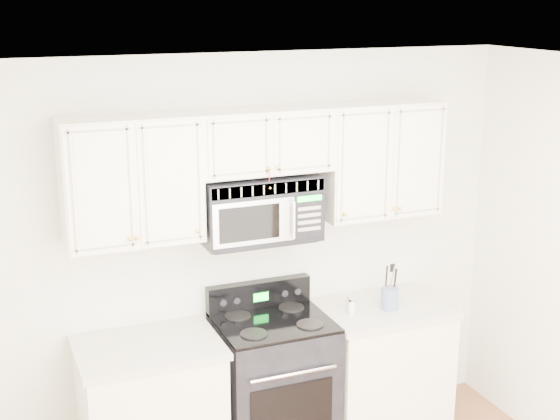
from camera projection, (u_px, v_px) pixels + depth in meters
room at (387, 365)px, 3.57m from camera, size 3.51×3.51×2.61m
base_cabinet_left at (151, 417)px, 4.79m from camera, size 0.86×0.65×0.92m
base_cabinet_right at (380, 372)px, 5.37m from camera, size 0.86×0.65×0.92m
range at (273, 384)px, 5.08m from camera, size 0.71×0.65×1.11m
upper_cabinets at (263, 163)px, 4.81m from camera, size 2.44×0.37×0.75m
microwave at (259, 208)px, 4.85m from camera, size 0.74×0.42×0.41m
utensil_crock at (390, 297)px, 5.16m from camera, size 0.12×0.12×0.32m
shaker_salt at (351, 306)px, 5.08m from camera, size 0.05×0.05×0.11m
shaker_pepper at (350, 303)px, 5.15m from camera, size 0.04×0.04×0.10m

